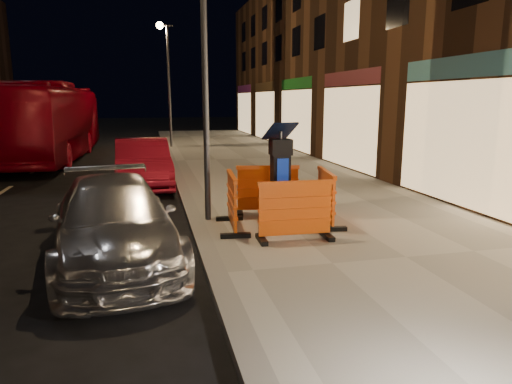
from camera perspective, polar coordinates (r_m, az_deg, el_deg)
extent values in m
plane|color=black|center=(6.70, -4.81, -11.27)|extent=(120.00, 120.00, 0.00)
cube|color=gray|center=(7.66, 18.21, -8.24)|extent=(6.00, 60.00, 0.15)
cube|color=slate|center=(6.67, -4.82, -10.68)|extent=(0.30, 60.00, 0.15)
cube|color=black|center=(8.81, 3.05, 1.76)|extent=(0.66, 0.66, 1.90)
cube|color=#FF5B0F|center=(8.00, 4.92, -2.33)|extent=(1.37, 0.60, 1.06)
cube|color=#FF5B0F|center=(9.78, 1.48, 0.27)|extent=(1.43, 0.78, 1.06)
cube|color=#FF5B0F|center=(8.68, -3.02, -1.21)|extent=(0.67, 1.40, 1.06)
cube|color=#FF5B0F|center=(9.19, 8.72, -0.60)|extent=(0.76, 1.43, 1.06)
imported|color=silver|center=(7.90, -17.03, -8.14)|extent=(2.41, 4.75, 1.32)
imported|color=maroon|center=(14.13, -13.85, 0.64)|extent=(1.71, 4.41, 1.43)
imported|color=maroon|center=(21.73, -24.27, 3.69)|extent=(2.96, 11.74, 3.26)
cylinder|color=#3F3F44|center=(9.20, -6.40, 14.95)|extent=(0.12, 0.12, 6.00)
cylinder|color=#3F3F44|center=(24.15, -10.80, 12.69)|extent=(0.12, 0.12, 6.00)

